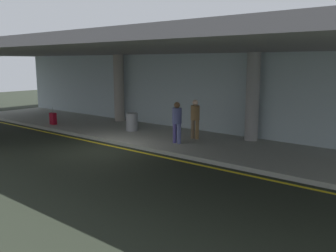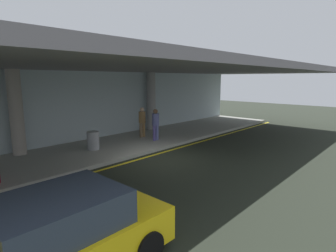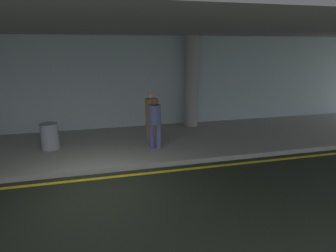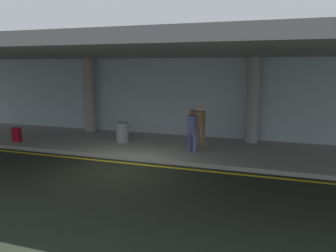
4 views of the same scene
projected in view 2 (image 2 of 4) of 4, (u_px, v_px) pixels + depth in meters
The scene contains 11 objects.
ground_plane at pixel (162, 159), 11.70m from camera, with size 60.00×60.00×0.00m, color black.
sidewalk at pixel (117, 146), 13.75m from camera, with size 26.00×4.20×0.15m, color gray.
lane_stripe_yellow at pixel (151, 156), 12.16m from camera, with size 26.00×0.14×0.01m, color yellow.
support_column_far_left at pixel (16, 113), 11.62m from camera, with size 0.56×0.56×3.65m, color gray.
support_column_left_mid at pixel (151, 101), 17.44m from camera, with size 0.56×0.56×3.65m, color gray.
ceiling_overhang at pixel (121, 67), 12.76m from camera, with size 28.00×13.20×0.30m, color slate.
terminal_back_wall at pixel (91, 106), 14.94m from camera, with size 26.00×0.30×3.80m, color #A9B9BE.
car_yellow_taxi at pixel (56, 241), 4.58m from camera, with size 4.10×1.92×1.50m.
traveler_with_luggage at pixel (156, 123), 14.45m from camera, with size 0.38×0.38×1.68m.
person_waiting_for_ride at pixel (142, 120), 15.28m from camera, with size 0.38×0.38×1.68m.
trash_bin_steel at pixel (93, 141), 12.64m from camera, with size 0.56×0.56×0.85m, color gray.
Camera 2 is at (-8.14, -7.82, 3.40)m, focal length 29.18 mm.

